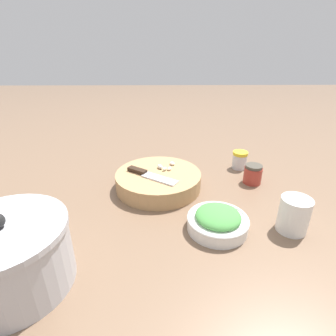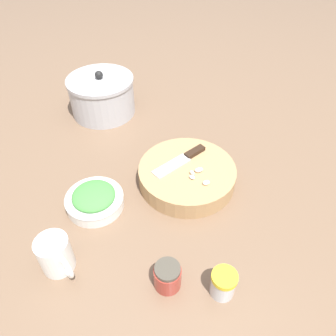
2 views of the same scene
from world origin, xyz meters
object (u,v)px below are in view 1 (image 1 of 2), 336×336
Objects in this scene: herb_bowl at (218,221)px; honey_jar at (253,174)px; garlic_cloves at (165,166)px; chef_knife at (149,175)px; cutting_board at (158,180)px; stock_pot at (9,256)px; coffee_mug at (294,214)px; spice_jar at (240,160)px.

honey_jar is (-0.17, -0.25, 0.01)m from herb_bowl.
chef_knife is at bearing 47.65° from garlic_cloves.
stock_pot is at bearing 53.89° from cutting_board.
coffee_mug is at bearing 95.48° from honey_jar.
spice_jar reaches higher than herb_bowl.
stock_pot is (0.62, 0.16, 0.02)m from coffee_mug.
garlic_cloves is at bearing -38.77° from coffee_mug.
spice_jar is at bearing 150.66° from chef_knife.
coffee_mug is (-0.19, 0.00, 0.02)m from herb_bowl.
stock_pot reaches higher than garlic_cloves.
garlic_cloves reaches higher than chef_knife.
cutting_board is 0.41m from coffee_mug.
chef_knife reaches higher than herb_bowl.
coffee_mug is at bearing 141.23° from garlic_cloves.
herb_bowl is 2.34× the size of spice_jar.
herb_bowl is at bearing -0.75° from coffee_mug.
chef_knife is 0.27m from herb_bowl.
spice_jar is 0.79m from stock_pot.
cutting_board is 1.18× the size of stock_pot.
herb_bowl is at bearing 76.69° from chef_knife.
chef_knife is 0.36m from honey_jar.
coffee_mug reaches higher than spice_jar.
herb_bowl is at bearing 125.26° from cutting_board.
spice_jar reaches higher than cutting_board.
spice_jar is 0.12m from honey_jar.
cutting_board is at bearing 25.86° from spice_jar.
chef_knife is at bearing -28.30° from coffee_mug.
spice_jar is 0.37m from coffee_mug.
cutting_board is 3.91× the size of garlic_cloves.
spice_jar is 0.29× the size of stock_pot.
coffee_mug is 0.64m from stock_pot.
honey_jar is (-0.30, 0.01, -0.03)m from garlic_cloves.
cutting_board is 0.32m from honey_jar.
chef_knife is 0.08m from garlic_cloves.
stock_pot is at bearing 20.42° from herb_bowl.
coffee_mug is at bearing 95.67° from chef_knife.
garlic_cloves is 1.07× the size of honey_jar.
honey_jar is 0.73m from stock_pot.
spice_jar is at bearing -137.86° from stock_pot.
herb_bowl is 0.40m from spice_jar.
stock_pot reaches higher than chef_knife.
cutting_board is at bearing -126.11° from stock_pot.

